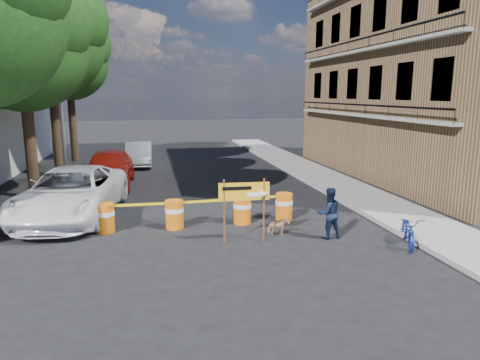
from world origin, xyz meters
name	(u,v)px	position (x,y,z in m)	size (l,w,h in m)	color
ground	(231,243)	(0.00, 0.00, 0.00)	(120.00, 120.00, 0.00)	black
sidewalk_east	(342,187)	(6.20, 6.00, 0.07)	(2.40, 40.00, 0.15)	gray
apartment_building	(440,56)	(12.00, 8.00, 6.00)	(8.00, 16.00, 12.00)	olive
tree_mid_a	(22,44)	(-6.74, 7.00, 6.01)	(5.25, 5.00, 8.68)	#332316
tree_mid_b	(50,41)	(-6.73, 12.00, 6.71)	(5.67, 5.40, 9.62)	#332316
tree_far	(69,59)	(-6.74, 17.00, 6.22)	(5.04, 4.80, 8.84)	#332316
streetlamp	(61,89)	(-5.93, 9.50, 4.38)	(1.25, 0.18, 8.00)	gray
barrel_far_left	(105,217)	(-3.56, 1.77, 0.47)	(0.58, 0.58, 0.90)	orange
barrel_mid_left	(174,214)	(-1.47, 1.73, 0.47)	(0.58, 0.58, 0.90)	orange
barrel_mid_right	(242,209)	(0.72, 1.80, 0.47)	(0.58, 0.58, 0.90)	orange
barrel_far_right	(284,206)	(2.18, 1.94, 0.47)	(0.58, 0.58, 0.90)	orange
detour_sign	(251,196)	(0.57, -0.02, 1.35)	(1.44, 0.28, 1.85)	#592D19
pedestrian	(329,213)	(2.87, -0.13, 0.76)	(0.73, 0.57, 1.51)	black
bicycle	(410,216)	(4.80, -1.18, 0.84)	(0.59, 0.88, 1.68)	navy
dog	(278,227)	(1.51, 0.38, 0.27)	(0.29, 0.63, 0.53)	tan
suv_white	(72,193)	(-4.80, 3.72, 0.84)	(2.79, 6.05, 1.68)	white
sedan_red	(109,168)	(-4.00, 8.63, 0.85)	(2.00, 4.96, 1.69)	maroon
sedan_silver	(139,154)	(-2.80, 14.35, 0.69)	(1.47, 4.21, 1.39)	#B8BBC0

